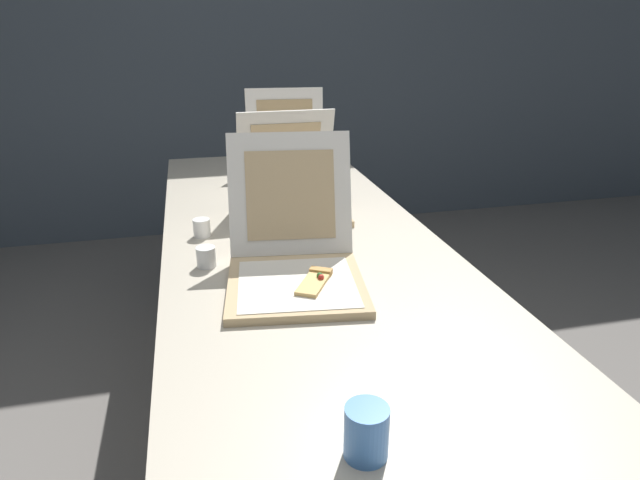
# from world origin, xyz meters

# --- Properties ---
(wall_back) EXTENTS (10.00, 0.10, 2.60)m
(wall_back) POSITION_xyz_m (0.00, 2.82, 1.30)
(wall_back) COLOR #4C5660
(wall_back) RESTS_ON ground
(table) EXTENTS (0.87, 2.44, 0.73)m
(table) POSITION_xyz_m (0.00, 0.67, 0.69)
(table) COLOR #BCB29E
(table) RESTS_ON ground
(pizza_box_front) EXTENTS (0.41, 0.51, 0.36)m
(pizza_box_front) POSITION_xyz_m (-0.08, 0.36, 0.78)
(pizza_box_front) COLOR tan
(pizza_box_front) RESTS_ON table
(pizza_box_middle) EXTENTS (0.36, 0.36, 0.36)m
(pizza_box_middle) POSITION_xyz_m (0.01, 0.92, 0.78)
(pizza_box_middle) COLOR tan
(pizza_box_middle) RESTS_ON table
(pizza_box_back) EXTENTS (0.38, 0.41, 0.37)m
(pizza_box_back) POSITION_xyz_m (0.10, 1.40, 0.78)
(pizza_box_back) COLOR tan
(pizza_box_back) RESTS_ON table
(cup_white_mid) EXTENTS (0.05, 0.05, 0.06)m
(cup_white_mid) POSITION_xyz_m (-0.31, 0.76, 0.76)
(cup_white_mid) COLOR white
(cup_white_mid) RESTS_ON table
(cup_white_near_center) EXTENTS (0.05, 0.05, 0.06)m
(cup_white_near_center) POSITION_xyz_m (-0.31, 0.51, 0.76)
(cup_white_near_center) COLOR white
(cup_white_near_center) RESTS_ON table
(cup_printed_front) EXTENTS (0.07, 0.07, 0.09)m
(cup_printed_front) POSITION_xyz_m (-0.09, -0.29, 0.78)
(cup_printed_front) COLOR #477FCC
(cup_printed_front) RESTS_ON table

